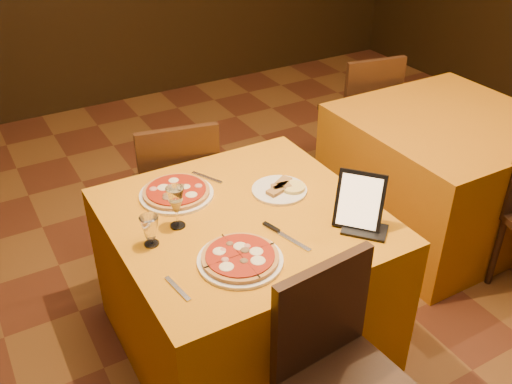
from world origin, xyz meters
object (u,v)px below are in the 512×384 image
chair_side_far (357,113)px  tablet (360,201)px  pizza_near (240,259)px  wine_glass (176,207)px  chair_main_far (175,188)px  side_table (441,174)px  water_glass (150,231)px  main_table (245,281)px  pizza_far (176,193)px

chair_side_far → tablet: size_ratio=3.73×
pizza_near → wine_glass: bearing=108.7°
pizza_near → tablet: (0.54, -0.03, 0.10)m
chair_main_far → side_table: bearing=171.9°
chair_main_far → pizza_near: size_ratio=2.75×
chair_main_far → wine_glass: size_ratio=4.79×
chair_main_far → chair_side_far: bearing=-157.5°
tablet → chair_main_far: bearing=157.9°
chair_side_far → tablet: tablet is taller
tablet → chair_side_far: bearing=99.9°
chair_side_far → water_glass: (-1.93, -1.10, 0.36)m
main_table → water_glass: bearing=-179.9°
side_table → tablet: 1.37m
main_table → water_glass: water_glass is taller
water_glass → side_table: bearing=7.7°
chair_side_far → pizza_far: chair_side_far is taller
pizza_near → pizza_far: size_ratio=0.99×
pizza_near → wine_glass: wine_glass is taller
tablet → water_glass: bearing=-151.7°
pizza_near → water_glass: water_glass is taller
pizza_far → wine_glass: (-0.09, -0.22, 0.08)m
pizza_far → water_glass: size_ratio=2.57×
main_table → chair_main_far: (0.00, 0.80, 0.08)m
chair_main_far → pizza_near: (-0.16, -1.07, 0.31)m
water_glass → tablet: tablet is taller
pizza_far → tablet: tablet is taller
main_table → side_table: size_ratio=1.00×
side_table → chair_main_far: size_ratio=1.21×
chair_side_far → wine_glass: 2.11m
chair_main_far → chair_side_far: (1.52, 0.30, 0.00)m
main_table → chair_side_far: (1.52, 1.10, 0.08)m
chair_main_far → chair_side_far: size_ratio=1.00×
tablet → pizza_far: bearing=-176.9°
wine_glass → tablet: 0.75m
side_table → pizza_far: 1.75m
wine_glass → pizza_near: bearing=-71.3°
side_table → tablet: (-1.14, -0.56, 0.49)m
side_table → pizza_near: pizza_near is taller
main_table → wine_glass: bearing=167.4°
chair_main_far → chair_side_far: same height
side_table → pizza_near: 1.81m
pizza_near → water_glass: 0.38m
chair_side_far → water_glass: bearing=39.8°
side_table → water_glass: size_ratio=8.46×
pizza_near → tablet: tablet is taller
pizza_far → pizza_near: bearing=-87.4°
pizza_near → chair_side_far: bearing=39.2°
chair_side_far → pizza_near: (-1.68, -1.37, 0.31)m
side_table → tablet: size_ratio=4.51×
chair_main_far → pizza_near: bearing=92.7°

